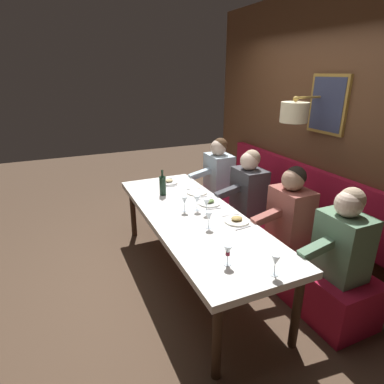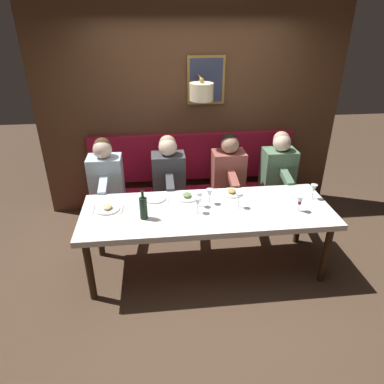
{
  "view_description": "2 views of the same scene",
  "coord_description": "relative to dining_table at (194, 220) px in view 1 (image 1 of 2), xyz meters",
  "views": [
    {
      "loc": [
        -1.2,
        -2.66,
        2.09
      ],
      "look_at": [
        0.05,
        0.15,
        0.92
      ],
      "focal_mm": 29.81,
      "sensor_mm": 36.0,
      "label": 1
    },
    {
      "loc": [
        -3.03,
        0.49,
        2.52
      ],
      "look_at": [
        0.05,
        0.15,
        0.92
      ],
      "focal_mm": 32.49,
      "sensor_mm": 36.0,
      "label": 2
    }
  ],
  "objects": [
    {
      "name": "wine_glass_3",
      "position": [
        0.12,
        -0.04,
        0.18
      ],
      "size": [
        0.07,
        0.07,
        0.16
      ],
      "color": "silver",
      "rests_on": "dining_table"
    },
    {
      "name": "wine_glass_5",
      "position": [
        0.1,
        -1.16,
        0.18
      ],
      "size": [
        0.07,
        0.07,
        0.16
      ],
      "color": "silver",
      "rests_on": "dining_table"
    },
    {
      "name": "banquette_bench",
      "position": [
        0.89,
        0.0,
        -0.45
      ],
      "size": [
        0.52,
        2.75,
        0.45
      ],
      "primitive_type": "cube",
      "color": "maroon",
      "rests_on": "ground_plane"
    },
    {
      "name": "diner_middle",
      "position": [
        0.88,
        0.35,
        0.14
      ],
      "size": [
        0.6,
        0.4,
        0.79
      ],
      "color": "#3D3D42",
      "rests_on": "banquette_bench"
    },
    {
      "name": "wine_glass_2",
      "position": [
        0.01,
        -0.32,
        0.18
      ],
      "size": [
        0.07,
        0.07,
        0.16
      ],
      "color": "silver",
      "rests_on": "dining_table"
    },
    {
      "name": "wine_bottle",
      "position": [
        -0.1,
        0.64,
        0.18
      ],
      "size": [
        0.08,
        0.08,
        0.3
      ],
      "color": "black",
      "rests_on": "dining_table"
    },
    {
      "name": "place_setting_3",
      "position": [
        0.28,
        0.53,
        0.07
      ],
      "size": [
        0.24,
        0.32,
        0.01
      ],
      "color": "silver",
      "rests_on": "dining_table"
    },
    {
      "name": "wine_glass_0",
      "position": [
        0.07,
        0.07,
        0.18
      ],
      "size": [
        0.07,
        0.07,
        0.16
      ],
      "color": "silver",
      "rests_on": "dining_table"
    },
    {
      "name": "place_setting_1",
      "position": [
        0.31,
        -0.32,
        0.08
      ],
      "size": [
        0.24,
        0.32,
        0.05
      ],
      "color": "silver",
      "rests_on": "dining_table"
    },
    {
      "name": "wine_glass_4",
      "position": [
        -0.13,
        -0.91,
        0.18
      ],
      "size": [
        0.07,
        0.07,
        0.16
      ],
      "color": "silver",
      "rests_on": "dining_table"
    },
    {
      "name": "place_setting_0",
      "position": [
        0.27,
        0.18,
        0.08
      ],
      "size": [
        0.24,
        0.32,
        0.05
      ],
      "color": "silver",
      "rests_on": "dining_table"
    },
    {
      "name": "place_setting_2",
      "position": [
        0.1,
        1.01,
        0.08
      ],
      "size": [
        0.24,
        0.32,
        0.05
      ],
      "color": "silver",
      "rests_on": "dining_table"
    },
    {
      "name": "diner_far",
      "position": [
        0.88,
        1.11,
        0.14
      ],
      "size": [
        0.6,
        0.4,
        0.79
      ],
      "color": "silver",
      "rests_on": "banquette_bench"
    },
    {
      "name": "ground_plane",
      "position": [
        0.0,
        0.0,
        -0.68
      ],
      "size": [
        12.0,
        12.0,
        0.0
      ],
      "primitive_type": "plane",
      "color": "#4C3828"
    },
    {
      "name": "back_wall_panel",
      "position": [
        1.46,
        -0.0,
        0.69
      ],
      "size": [
        0.59,
        3.95,
        2.9
      ],
      "color": "#51331E",
      "rests_on": "ground_plane"
    },
    {
      "name": "diner_near",
      "position": [
        0.88,
        -0.4,
        0.14
      ],
      "size": [
        0.6,
        0.4,
        0.79
      ],
      "color": "#934C42",
      "rests_on": "banquette_bench"
    },
    {
      "name": "diner_nearest",
      "position": [
        0.88,
        -1.05,
        0.14
      ],
      "size": [
        0.6,
        0.4,
        0.79
      ],
      "color": "#567A5B",
      "rests_on": "banquette_bench"
    },
    {
      "name": "dining_table",
      "position": [
        0.0,
        0.0,
        0.0
      ],
      "size": [
        0.9,
        2.55,
        0.74
      ],
      "color": "silver",
      "rests_on": "ground_plane"
    },
    {
      "name": "wine_glass_1",
      "position": [
        -0.05,
        0.11,
        0.18
      ],
      "size": [
        0.07,
        0.07,
        0.16
      ],
      "color": "silver",
      "rests_on": "dining_table"
    }
  ]
}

